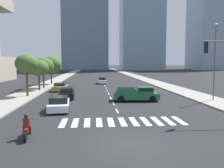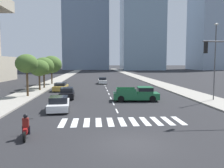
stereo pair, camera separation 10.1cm
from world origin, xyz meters
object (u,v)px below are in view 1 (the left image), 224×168
object	(u,v)px
sedan_black_2	(67,93)
street_tree_second	(39,68)
sedan_white_0	(102,81)
street_tree_nearest	(27,64)
street_lamp_east	(215,57)
sedan_gold_1	(60,87)
sedan_white_3	(59,104)
motorcycle_lead	(27,128)
street_tree_fourth	(51,64)
street_tree_third	(43,66)
pickup_truck	(138,94)

from	to	relation	value
sedan_black_2	street_tree_second	size ratio (longest dim) A/B	0.95
sedan_white_0	street_tree_nearest	size ratio (longest dim) A/B	0.78
street_tree_nearest	street_lamp_east	bearing A→B (deg)	-12.03
sedan_gold_1	street_lamp_east	bearing A→B (deg)	-119.14
street_lamp_east	street_tree_second	bearing A→B (deg)	153.06
sedan_black_2	street_tree_second	bearing A→B (deg)	29.64
sedan_white_3	street_tree_nearest	world-z (taller)	street_tree_nearest
sedan_gold_1	street_tree_nearest	world-z (taller)	street_tree_nearest
motorcycle_lead	sedan_white_0	distance (m)	36.42
street_tree_fourth	street_tree_third	bearing A→B (deg)	-90.00
street_tree_nearest	street_tree_fourth	world-z (taller)	street_tree_fourth
sedan_white_3	street_tree_third	world-z (taller)	street_tree_third
motorcycle_lead	sedan_black_2	distance (m)	15.73
sedan_white_3	street_lamp_east	size ratio (longest dim) A/B	0.55
street_tree_fourth	street_tree_nearest	bearing A→B (deg)	-90.00
sedan_white_0	street_tree_nearest	bearing A→B (deg)	150.83
street_tree_third	street_lamp_east	bearing A→B (deg)	-33.24
pickup_truck	street_tree_second	distance (m)	17.97
sedan_gold_1	street_tree_second	world-z (taller)	street_tree_second
sedan_white_3	street_tree_second	bearing A→B (deg)	14.20
motorcycle_lead	sedan_white_0	world-z (taller)	motorcycle_lead
street_tree_second	street_tree_third	bearing A→B (deg)	90.00
street_tree_second	street_tree_fourth	distance (m)	10.84
pickup_truck	sedan_white_0	size ratio (longest dim) A/B	1.28
street_lamp_east	street_tree_third	xyz separation A→B (m)	(-22.94, 15.03, -1.28)
street_tree_second	street_tree_nearest	bearing A→B (deg)	-90.00
pickup_truck	street_lamp_east	distance (m)	9.98
street_tree_nearest	street_tree_second	distance (m)	6.80
sedan_black_2	street_tree_second	distance (m)	10.18
pickup_truck	street_lamp_east	world-z (taller)	street_lamp_east
sedan_black_2	street_lamp_east	world-z (taller)	street_lamp_east
sedan_white_0	sedan_white_3	xyz separation A→B (m)	(-5.16, -27.70, -0.01)
pickup_truck	street_tree_second	bearing A→B (deg)	146.40
pickup_truck	street_tree_nearest	distance (m)	15.04
sedan_gold_1	sedan_black_2	world-z (taller)	sedan_black_2
sedan_black_2	street_tree_nearest	world-z (taller)	street_tree_nearest
sedan_white_3	street_tree_fourth	bearing A→B (deg)	6.65
sedan_white_3	street_tree_second	xyz separation A→B (m)	(-5.40, 15.59, 3.09)
sedan_gold_1	street_tree_nearest	distance (m)	8.37
street_lamp_east	street_tree_third	distance (m)	27.45
street_tree_third	street_tree_fourth	size ratio (longest dim) A/B	0.92
street_tree_fourth	pickup_truck	bearing A→B (deg)	-57.12
sedan_gold_1	motorcycle_lead	bearing A→B (deg)	-175.38
sedan_white_3	street_tree_third	bearing A→B (deg)	10.99
motorcycle_lead	street_tree_nearest	size ratio (longest dim) A/B	0.40
sedan_gold_1	street_tree_nearest	xyz separation A→B (m)	(-3.36, -6.67, 3.78)
sedan_gold_1	street_tree_fourth	bearing A→B (deg)	18.51
pickup_truck	sedan_gold_1	xyz separation A→B (m)	(-10.66, 10.77, -0.20)
sedan_gold_1	sedan_black_2	bearing A→B (deg)	-164.90
sedan_gold_1	street_tree_third	bearing A→B (deg)	45.49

